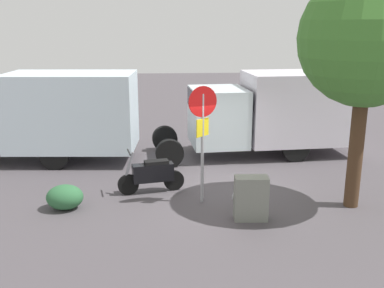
{
  "coord_description": "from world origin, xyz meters",
  "views": [
    {
      "loc": [
        1.77,
        11.46,
        4.42
      ],
      "look_at": [
        1.04,
        0.14,
        1.35
      ],
      "focal_mm": 41.62,
      "sensor_mm": 36.0,
      "label": 1
    }
  ],
  "objects": [
    {
      "name": "bike_rack_hoop",
      "position": [
        -0.39,
        0.75,
        0.0
      ],
      "size": [
        0.85,
        0.15,
        0.85
      ],
      "primitive_type": "torus",
      "rotation": [
        1.57,
        0.0,
        -0.12
      ],
      "color": "#B7B7BC",
      "rests_on": "ground"
    },
    {
      "name": "utility_cabinet",
      "position": [
        -0.21,
        1.97,
        0.52
      ],
      "size": [
        0.79,
        0.46,
        1.04
      ],
      "primitive_type": "cube",
      "rotation": [
        0.0,
        0.0,
        -0.05
      ],
      "color": "slate",
      "rests_on": "ground"
    },
    {
      "name": "shrub_near_sign",
      "position": [
        4.23,
        1.08,
        0.31
      ],
      "size": [
        0.9,
        0.74,
        0.61
      ],
      "primitive_type": "ellipsoid",
      "color": "#2E643A",
      "rests_on": "ground"
    },
    {
      "name": "ground_plane",
      "position": [
        0.0,
        0.0,
        0.0
      ],
      "size": [
        60.0,
        60.0,
        0.0
      ],
      "primitive_type": "plane",
      "color": "#4B464A"
    },
    {
      "name": "street_tree",
      "position": [
        -2.89,
        1.34,
        4.07
      ],
      "size": [
        3.15,
        3.15,
        5.67
      ],
      "color": "#47301E",
      "rests_on": "ground"
    },
    {
      "name": "motorcycle",
      "position": [
        2.1,
        0.08,
        0.52
      ],
      "size": [
        1.79,
        0.67,
        1.2
      ],
      "rotation": [
        0.0,
        0.0,
        0.21
      ],
      "color": "black",
      "rests_on": "ground"
    },
    {
      "name": "box_truck_near",
      "position": [
        -1.93,
        -3.33,
        1.58
      ],
      "size": [
        7.01,
        2.69,
        2.84
      ],
      "rotation": [
        0.0,
        0.0,
        0.08
      ],
      "color": "black",
      "rests_on": "ground"
    },
    {
      "name": "stop_sign",
      "position": [
        0.82,
        0.86,
        1.99
      ],
      "size": [
        0.71,
        0.33,
        2.98
      ],
      "color": "#9E9EA3",
      "rests_on": "ground"
    },
    {
      "name": "box_truck_far",
      "position": [
        5.69,
        -3.08,
        1.61
      ],
      "size": [
        7.55,
        2.63,
        2.91
      ],
      "rotation": [
        0.0,
        0.0,
        -0.06
      ],
      "color": "black",
      "rests_on": "ground"
    }
  ]
}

